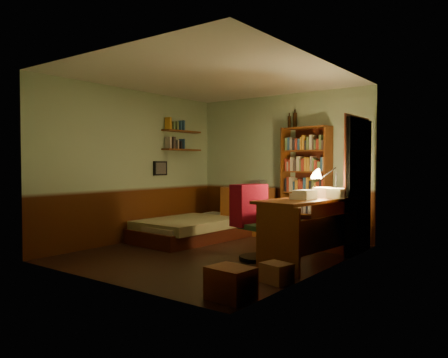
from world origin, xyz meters
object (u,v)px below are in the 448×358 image
Objects in this scene: bed at (195,221)px; mini_stereo at (258,183)px; cardboard_box_a at (231,283)px; desk_lamp at (336,176)px; dresser at (249,211)px; cardboard_box_b at (276,273)px; desk at (307,231)px; office_chair at (259,226)px; bookshelf at (306,184)px.

bed is 1.43m from mini_stereo.
desk_lamp is at bearing 87.15° from cardboard_box_a.
cardboard_box_a is (2.04, -3.41, -0.29)m from dresser.
desk_lamp is at bearing 87.75° from cardboard_box_b.
desk reaches higher than cardboard_box_b.
office_chair reaches higher than cardboard_box_a.
mini_stereo is 1.01m from bookshelf.
desk is 1.96m from cardboard_box_a.
bed is 1.09× the size of bookshelf.
bed is 3.04m from cardboard_box_b.
mini_stereo reaches higher than cardboard_box_a.
mini_stereo is at bearing 67.34° from bed.
dresser is at bearing 149.47° from desk_lamp.
bookshelf is 1.57m from desk_lamp.
mini_stereo is 0.27× the size of office_chair.
dresser is 0.63× the size of desk.
cardboard_box_a is at bearing -38.83° from bed.
cardboard_box_a is (0.13, -1.93, -0.27)m from desk.
bed is at bearing 175.37° from desk.
bed is at bearing -138.83° from dresser.
office_chair is at bearing -147.46° from desk.
office_chair reaches higher than bed.
cardboard_box_a is (0.72, -1.65, -0.31)m from office_chair.
mini_stereo is at bearing 144.68° from desk.
bed is 2.77m from desk_lamp.
desk is at bearing 40.66° from office_chair.
dresser is 2.21m from office_chair.
office_chair is at bearing 113.61° from cardboard_box_a.
bed is 3.48m from cardboard_box_a.
cardboard_box_a is at bearing -79.47° from desk.
dresser is at bearing 120.86° from cardboard_box_a.
bed is 2.15× the size of dresser.
cardboard_box_b is at bearing -46.05° from mini_stereo.
mini_stereo reaches higher than dresser.
bookshelf is at bearing 109.76° from cardboard_box_b.
office_chair is (1.32, -1.77, 0.02)m from dresser.
bookshelf is 1.23× the size of desk.
cardboard_box_a is at bearing -82.74° from dresser.
bookshelf is at bearing 123.10° from desk.
desk_lamp is at bearing -50.19° from dresser.
bed is 2.31× the size of office_chair.
mini_stereo reaches higher than cardboard_box_b.
desk_lamp is 0.66× the size of office_chair.
office_chair is at bearing -76.31° from bookshelf.
desk_lamp is at bearing 3.36° from bed.
bed is 1.12m from dresser.
desk is at bearing -125.69° from desk_lamp.
desk is at bearing 99.45° from cardboard_box_b.
bookshelf is 1.84m from desk.
bookshelf is at bearing 127.60° from desk_lamp.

